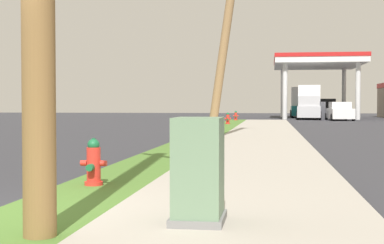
{
  "coord_description": "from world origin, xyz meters",
  "views": [
    {
      "loc": [
        3.34,
        -6.05,
        1.4
      ],
      "look_at": [
        0.54,
        13.82,
        0.75
      ],
      "focal_mm": 52.28,
      "sensor_mm": 36.0,
      "label": 1
    }
  ],
  "objects_px": {
    "fire_hydrant_nearest": "(94,165)",
    "fire_hydrant_second": "(181,135)",
    "fire_hydrant_fifth": "(236,116)",
    "truck_teal_on_apron": "(301,103)",
    "car_white_by_near_pump": "(339,112)",
    "truck_black_at_forecourt": "(324,108)",
    "fire_hydrant_third": "(213,124)",
    "truck_silver_at_far_bay": "(309,103)",
    "utility_cabinet": "(198,174)",
    "fire_hydrant_fourth": "(228,119)"
  },
  "relations": [
    {
      "from": "fire_hydrant_third",
      "to": "utility_cabinet",
      "type": "distance_m",
      "value": 21.03
    },
    {
      "from": "car_white_by_near_pump",
      "to": "truck_silver_at_far_bay",
      "type": "bearing_deg",
      "value": 123.8
    },
    {
      "from": "utility_cabinet",
      "to": "truck_black_at_forecourt",
      "type": "height_order",
      "value": "truck_black_at_forecourt"
    },
    {
      "from": "utility_cabinet",
      "to": "fire_hydrant_second",
      "type": "bearing_deg",
      "value": 100.14
    },
    {
      "from": "fire_hydrant_fifth",
      "to": "truck_teal_on_apron",
      "type": "height_order",
      "value": "truck_teal_on_apron"
    },
    {
      "from": "fire_hydrant_third",
      "to": "fire_hydrant_nearest",
      "type": "bearing_deg",
      "value": -90.07
    },
    {
      "from": "fire_hydrant_third",
      "to": "truck_silver_at_far_bay",
      "type": "distance_m",
      "value": 26.33
    },
    {
      "from": "truck_silver_at_far_bay",
      "to": "fire_hydrant_fourth",
      "type": "bearing_deg",
      "value": -110.4
    },
    {
      "from": "fire_hydrant_fourth",
      "to": "utility_cabinet",
      "type": "height_order",
      "value": "utility_cabinet"
    },
    {
      "from": "utility_cabinet",
      "to": "truck_black_at_forecourt",
      "type": "distance_m",
      "value": 57.68
    },
    {
      "from": "truck_teal_on_apron",
      "to": "fire_hydrant_fifth",
      "type": "bearing_deg",
      "value": -110.91
    },
    {
      "from": "fire_hydrant_fifth",
      "to": "car_white_by_near_pump",
      "type": "relative_size",
      "value": 0.16
    },
    {
      "from": "fire_hydrant_fourth",
      "to": "utility_cabinet",
      "type": "xyz_separation_m",
      "value": [
        1.94,
        -29.71,
        0.2
      ]
    },
    {
      "from": "truck_silver_at_far_bay",
      "to": "utility_cabinet",
      "type": "bearing_deg",
      "value": -95.29
    },
    {
      "from": "fire_hydrant_nearest",
      "to": "fire_hydrant_fifth",
      "type": "distance_m",
      "value": 35.6
    },
    {
      "from": "fire_hydrant_second",
      "to": "truck_silver_at_far_bay",
      "type": "bearing_deg",
      "value": 80.11
    },
    {
      "from": "fire_hydrant_second",
      "to": "utility_cabinet",
      "type": "distance_m",
      "value": 10.93
    },
    {
      "from": "fire_hydrant_fourth",
      "to": "truck_teal_on_apron",
      "type": "relative_size",
      "value": 0.12
    },
    {
      "from": "fire_hydrant_second",
      "to": "fire_hydrant_fourth",
      "type": "height_order",
      "value": "same"
    },
    {
      "from": "truck_black_at_forecourt",
      "to": "utility_cabinet",
      "type": "bearing_deg",
      "value": -96.65
    },
    {
      "from": "fire_hydrant_fourth",
      "to": "truck_silver_at_far_bay",
      "type": "distance_m",
      "value": 17.93
    },
    {
      "from": "utility_cabinet",
      "to": "truck_teal_on_apron",
      "type": "bearing_deg",
      "value": 85.82
    },
    {
      "from": "fire_hydrant_nearest",
      "to": "truck_black_at_forecourt",
      "type": "xyz_separation_m",
      "value": [
        8.67,
        54.79,
        0.47
      ]
    },
    {
      "from": "fire_hydrant_third",
      "to": "fire_hydrant_second",
      "type": "bearing_deg",
      "value": -89.73
    },
    {
      "from": "fire_hydrant_nearest",
      "to": "fire_hydrant_second",
      "type": "bearing_deg",
      "value": 89.51
    },
    {
      "from": "fire_hydrant_fourth",
      "to": "utility_cabinet",
      "type": "relative_size",
      "value": 0.65
    },
    {
      "from": "utility_cabinet",
      "to": "truck_teal_on_apron",
      "type": "distance_m",
      "value": 53.57
    },
    {
      "from": "fire_hydrant_fourth",
      "to": "truck_black_at_forecourt",
      "type": "distance_m",
      "value": 28.9
    },
    {
      "from": "fire_hydrant_third",
      "to": "truck_teal_on_apron",
      "type": "distance_m",
      "value": 33.03
    },
    {
      "from": "fire_hydrant_second",
      "to": "car_white_by_near_pump",
      "type": "bearing_deg",
      "value": 75.19
    },
    {
      "from": "car_white_by_near_pump",
      "to": "truck_silver_at_far_bay",
      "type": "height_order",
      "value": "truck_silver_at_far_bay"
    },
    {
      "from": "truck_black_at_forecourt",
      "to": "fire_hydrant_fifth",
      "type": "bearing_deg",
      "value": -114.2
    },
    {
      "from": "utility_cabinet",
      "to": "truck_silver_at_far_bay",
      "type": "relative_size",
      "value": 0.17
    },
    {
      "from": "fire_hydrant_nearest",
      "to": "fire_hydrant_second",
      "type": "height_order",
      "value": "same"
    },
    {
      "from": "fire_hydrant_second",
      "to": "truck_black_at_forecourt",
      "type": "height_order",
      "value": "truck_black_at_forecourt"
    },
    {
      "from": "fire_hydrant_nearest",
      "to": "truck_teal_on_apron",
      "type": "xyz_separation_m",
      "value": [
        5.9,
        50.92,
        1.04
      ]
    },
    {
      "from": "fire_hydrant_second",
      "to": "fire_hydrant_fifth",
      "type": "height_order",
      "value": "same"
    },
    {
      "from": "fire_hydrant_second",
      "to": "fire_hydrant_fourth",
      "type": "xyz_separation_m",
      "value": [
        -0.01,
        18.95,
        0.0
      ]
    },
    {
      "from": "truck_silver_at_far_bay",
      "to": "car_white_by_near_pump",
      "type": "bearing_deg",
      "value": -56.2
    },
    {
      "from": "truck_teal_on_apron",
      "to": "truck_silver_at_far_bay",
      "type": "xyz_separation_m",
      "value": [
        0.4,
        -6.94,
        0.0
      ]
    },
    {
      "from": "fire_hydrant_second",
      "to": "truck_teal_on_apron",
      "type": "distance_m",
      "value": 43.07
    },
    {
      "from": "fire_hydrant_nearest",
      "to": "truck_teal_on_apron",
      "type": "bearing_deg",
      "value": 83.39
    },
    {
      "from": "fire_hydrant_third",
      "to": "truck_teal_on_apron",
      "type": "height_order",
      "value": "truck_teal_on_apron"
    },
    {
      "from": "fire_hydrant_third",
      "to": "truck_silver_at_far_bay",
      "type": "xyz_separation_m",
      "value": [
        6.28,
        25.55,
        1.04
      ]
    },
    {
      "from": "fire_hydrant_third",
      "to": "car_white_by_near_pump",
      "type": "relative_size",
      "value": 0.16
    },
    {
      "from": "truck_black_at_forecourt",
      "to": "fire_hydrant_third",
      "type": "bearing_deg",
      "value": -103.38
    },
    {
      "from": "fire_hydrant_fifth",
      "to": "truck_silver_at_far_bay",
      "type": "distance_m",
      "value": 10.51
    },
    {
      "from": "fire_hydrant_fourth",
      "to": "truck_silver_at_far_bay",
      "type": "relative_size",
      "value": 0.11
    },
    {
      "from": "truck_teal_on_apron",
      "to": "utility_cabinet",
      "type": "bearing_deg",
      "value": -94.18
    },
    {
      "from": "fire_hydrant_fifth",
      "to": "truck_teal_on_apron",
      "type": "distance_m",
      "value": 16.43
    }
  ]
}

